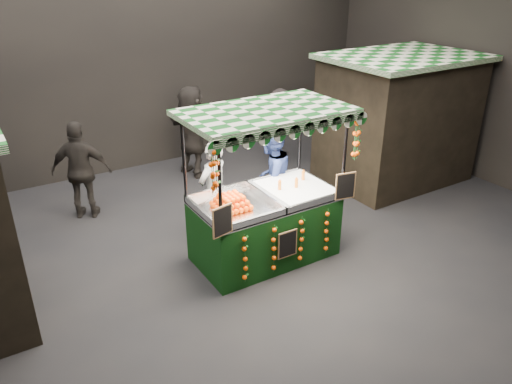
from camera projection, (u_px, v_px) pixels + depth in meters
ground at (253, 271)px, 7.46m from camera, size 12.00×12.00×0.00m
market_hall at (252, 39)px, 6.02m from camera, size 12.10×10.10×5.05m
neighbour_stall_right at (397, 119)px, 10.15m from camera, size 3.00×2.20×2.60m
juice_stall at (266, 215)px, 7.51m from camera, size 2.46×1.45×2.39m
vendor_grey at (213, 191)px, 8.07m from camera, size 0.71×0.59×1.67m
vendor_blue at (271, 179)px, 8.34m from camera, size 1.05×0.92×1.82m
shopper_1 at (362, 128)px, 11.06m from camera, size 0.91×0.76×1.70m
shopper_2 at (82, 171)px, 8.70m from camera, size 1.13×0.88×1.79m
shopper_3 at (280, 126)px, 11.22m from camera, size 1.11×1.26×1.69m
shopper_5 at (192, 131)px, 10.48m from camera, size 1.01×1.89×1.94m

